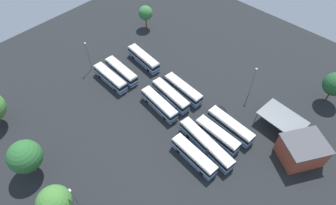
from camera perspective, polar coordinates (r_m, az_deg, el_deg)
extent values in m
plane|color=black|center=(73.00, -0.55, -0.49)|extent=(110.35, 110.35, 0.00)
cube|color=silver|center=(68.26, 12.27, -4.61)|extent=(12.00, 3.28, 2.91)
cube|color=beige|center=(67.06, 12.48, -3.84)|extent=(11.52, 3.04, 0.14)
cube|color=black|center=(67.89, 12.34, -4.38)|extent=(12.06, 3.32, 0.93)
cube|color=#1E56A8|center=(68.90, 12.17, -5.01)|extent=(12.06, 3.32, 0.58)
cube|color=black|center=(69.71, 8.60, -1.49)|extent=(0.19, 2.05, 1.07)
cylinder|color=black|center=(69.74, 9.20, -3.99)|extent=(1.02, 0.36, 1.00)
cylinder|color=black|center=(70.97, 10.41, -2.96)|extent=(1.02, 0.36, 1.00)
cylinder|color=black|center=(67.72, 13.90, -7.58)|extent=(1.02, 0.36, 1.00)
cylinder|color=black|center=(68.98, 15.06, -6.45)|extent=(1.02, 0.36, 1.00)
cube|color=silver|center=(66.23, 9.76, -6.38)|extent=(11.17, 3.02, 2.91)
cube|color=beige|center=(64.99, 9.93, -5.62)|extent=(10.72, 2.80, 0.14)
cube|color=black|center=(65.85, 9.81, -6.15)|extent=(11.22, 3.06, 0.93)
cube|color=#1E56A8|center=(66.89, 9.67, -6.78)|extent=(11.22, 3.06, 0.58)
cube|color=black|center=(67.56, 6.22, -3.37)|extent=(0.16, 2.06, 1.07)
cylinder|color=black|center=(67.73, 6.77, -5.86)|extent=(1.01, 0.35, 1.00)
cylinder|color=black|center=(68.86, 8.04, -4.75)|extent=(1.01, 0.35, 1.00)
cylinder|color=black|center=(65.80, 11.28, -9.32)|extent=(1.01, 0.35, 1.00)
cylinder|color=black|center=(66.97, 12.51, -8.11)|extent=(1.01, 0.35, 1.00)
cube|color=silver|center=(64.50, 7.55, -8.19)|extent=(15.14, 4.64, 2.91)
cube|color=beige|center=(63.23, 7.69, -7.44)|extent=(14.52, 4.36, 0.14)
cube|color=black|center=(64.11, 7.59, -7.97)|extent=(15.22, 4.69, 0.93)
cube|color=#1E56A8|center=(65.18, 7.48, -8.58)|extent=(15.22, 4.69, 0.58)
cube|color=black|center=(66.94, 3.22, -3.74)|extent=(0.36, 2.04, 1.07)
cube|color=#47474C|center=(63.96, 8.57, -9.14)|extent=(1.26, 2.66, 2.79)
cylinder|color=black|center=(66.76, 3.99, -6.71)|extent=(1.03, 0.44, 1.00)
cylinder|color=black|center=(67.72, 5.47, -5.69)|extent=(1.03, 0.44, 1.00)
cylinder|color=black|center=(63.67, 9.57, -12.06)|extent=(1.03, 0.44, 1.00)
cylinder|color=black|center=(64.67, 11.04, -10.89)|extent=(1.03, 0.44, 1.00)
cube|color=silver|center=(62.63, 5.16, -10.55)|extent=(11.54, 3.45, 2.91)
cube|color=beige|center=(61.33, 5.26, -9.83)|extent=(11.07, 3.21, 0.14)
cube|color=black|center=(62.23, 5.19, -10.33)|extent=(11.60, 3.49, 0.93)
cube|color=#1E56A8|center=(63.34, 5.11, -10.92)|extent=(11.60, 3.49, 0.58)
cube|color=black|center=(64.18, 1.56, -7.05)|extent=(0.23, 2.05, 1.07)
cylinder|color=black|center=(64.46, 2.10, -9.71)|extent=(1.02, 0.38, 1.00)
cylinder|color=black|center=(65.35, 3.59, -8.55)|extent=(1.02, 0.38, 1.00)
cylinder|color=black|center=(62.27, 6.67, -13.80)|extent=(1.02, 0.38, 1.00)
cylinder|color=black|center=(63.19, 8.15, -12.51)|extent=(1.02, 0.38, 1.00)
cube|color=silver|center=(74.29, 3.02, 2.59)|extent=(11.81, 3.46, 2.91)
cube|color=beige|center=(73.19, 3.07, 3.41)|extent=(11.33, 3.22, 0.14)
cube|color=black|center=(73.95, 3.04, 2.84)|extent=(11.87, 3.51, 0.93)
cube|color=#1E56A8|center=(74.88, 3.00, 2.17)|extent=(11.87, 3.51, 0.58)
cube|color=black|center=(76.84, 0.02, 5.24)|extent=(0.23, 2.05, 1.07)
cylinder|color=black|center=(76.42, 0.49, 3.00)|extent=(1.02, 0.38, 1.00)
cylinder|color=black|center=(77.53, 1.75, 3.82)|extent=(1.02, 0.38, 1.00)
cylinder|color=black|center=(73.01, 4.29, -0.06)|extent=(1.02, 0.38, 1.00)
cylinder|color=black|center=(74.17, 5.56, 0.84)|extent=(1.02, 0.38, 1.00)
cube|color=silver|center=(72.75, 0.53, 1.38)|extent=(11.97, 3.84, 2.91)
cube|color=beige|center=(71.63, 0.54, 2.20)|extent=(11.48, 3.58, 0.14)
cube|color=black|center=(72.41, 0.53, 1.63)|extent=(12.03, 3.88, 0.93)
cube|color=#1E56A8|center=(73.36, 0.52, 0.96)|extent=(12.03, 3.88, 0.58)
cube|color=black|center=(75.51, -2.37, 4.21)|extent=(0.30, 2.05, 1.07)
cylinder|color=black|center=(75.10, -1.95, 1.90)|extent=(1.03, 0.41, 1.00)
cylinder|color=black|center=(76.07, -0.60, 2.72)|extent=(1.03, 0.41, 1.00)
cylinder|color=black|center=(71.42, 1.71, -1.39)|extent=(1.03, 0.41, 1.00)
cylinder|color=black|center=(72.45, 3.08, -0.49)|extent=(1.03, 0.41, 1.00)
cube|color=silver|center=(70.86, -1.75, -0.36)|extent=(11.60, 3.84, 2.91)
cube|color=beige|center=(69.71, -1.77, 0.45)|extent=(11.12, 3.59, 0.14)
cube|color=black|center=(70.50, -1.75, -0.12)|extent=(11.66, 3.88, 0.93)
cube|color=#1E56A8|center=(71.48, -1.73, -0.79)|extent=(11.66, 3.88, 0.58)
cube|color=black|center=(73.56, -4.53, 2.52)|extent=(0.30, 2.05, 1.07)
cylinder|color=black|center=(73.25, -4.15, 0.18)|extent=(1.03, 0.42, 1.00)
cylinder|color=black|center=(74.12, -2.73, 1.04)|extent=(1.03, 0.42, 1.00)
cylinder|color=black|center=(69.63, -0.65, -3.19)|extent=(1.03, 0.42, 1.00)
cylinder|color=black|center=(70.55, 0.80, -2.24)|extent=(1.03, 0.42, 1.00)
cube|color=silver|center=(83.28, -4.87, 8.66)|extent=(11.86, 3.81, 2.91)
cube|color=beige|center=(82.30, -4.94, 9.47)|extent=(11.37, 3.56, 0.14)
cube|color=black|center=(82.98, -4.89, 8.91)|extent=(11.92, 3.86, 0.93)
cube|color=#1E56A8|center=(83.81, -4.83, 8.24)|extent=(11.92, 3.86, 0.58)
cube|color=black|center=(86.74, -7.24, 10.83)|extent=(0.29, 2.05, 1.07)
cylinder|color=black|center=(85.94, -6.89, 8.87)|extent=(1.03, 0.41, 1.00)
cylinder|color=black|center=(86.88, -5.64, 9.53)|extent=(1.03, 0.41, 1.00)
cylinder|color=black|center=(81.39, -3.93, 6.40)|extent=(1.03, 0.41, 1.00)
cylinder|color=black|center=(82.38, -2.65, 7.11)|extent=(1.03, 0.41, 1.00)
cube|color=silver|center=(80.11, -9.25, 6.15)|extent=(11.60, 3.31, 2.91)
cube|color=beige|center=(79.09, -9.38, 6.95)|extent=(11.13, 3.07, 0.14)
cube|color=black|center=(79.80, -9.29, 6.39)|extent=(11.66, 3.35, 0.93)
cube|color=#1E56A8|center=(80.66, -9.18, 5.73)|extent=(11.66, 3.35, 0.58)
cube|color=black|center=(83.53, -11.64, 8.36)|extent=(0.20, 2.05, 1.07)
cylinder|color=black|center=(82.85, -11.24, 6.34)|extent=(1.02, 0.37, 1.00)
cylinder|color=black|center=(83.67, -9.95, 7.09)|extent=(1.02, 0.37, 1.00)
cylinder|color=black|center=(78.33, -8.27, 3.80)|extent=(1.02, 0.37, 1.00)
cylinder|color=black|center=(79.20, -6.95, 4.62)|extent=(1.02, 0.37, 1.00)
cube|color=silver|center=(78.73, -11.38, 4.81)|extent=(11.60, 3.06, 2.91)
cube|color=beige|center=(77.69, -11.55, 5.62)|extent=(11.13, 2.83, 0.14)
cube|color=black|center=(78.41, -11.43, 5.06)|extent=(11.66, 3.10, 0.93)
cube|color=#1E56A8|center=(79.29, -11.29, 4.39)|extent=(11.66, 3.10, 0.58)
cube|color=black|center=(82.18, -13.81, 7.07)|extent=(0.16, 2.06, 1.07)
cylinder|color=black|center=(81.53, -13.37, 5.02)|extent=(1.01, 0.35, 1.00)
cylinder|color=black|center=(82.29, -12.07, 5.81)|extent=(1.01, 0.35, 1.00)
cylinder|color=black|center=(76.98, -10.37, 2.41)|extent=(1.01, 0.35, 1.00)
cylinder|color=black|center=(77.79, -9.02, 3.28)|extent=(1.01, 0.35, 1.00)
cube|color=#99422D|center=(68.25, 24.99, -8.69)|extent=(10.28, 10.72, 5.27)
cube|color=#4C4C51|center=(66.09, 25.78, -7.37)|extent=(10.90, 11.36, 0.36)
cube|color=black|center=(71.67, 27.34, -8.48)|extent=(1.55, 1.03, 2.20)
cube|color=slate|center=(71.20, 21.85, -2.85)|extent=(10.73, 7.54, 0.20)
cylinder|color=#59595B|center=(71.56, 17.07, -2.82)|extent=(0.20, 0.20, 3.29)
cylinder|color=#59595B|center=(75.45, 19.78, -0.32)|extent=(0.20, 0.20, 3.29)
cylinder|color=#59595B|center=(69.87, 23.29, -7.35)|extent=(0.20, 0.20, 3.29)
cylinder|color=#59595B|center=(73.85, 25.72, -4.54)|extent=(0.20, 0.20, 3.29)
cylinder|color=slate|center=(75.04, 16.37, 3.78)|extent=(0.16, 0.16, 9.02)
cube|color=silver|center=(71.93, 17.17, 6.40)|extent=(0.56, 0.28, 0.20)
cylinder|color=slate|center=(57.49, -17.68, -18.18)|extent=(0.16, 0.16, 9.11)
cube|color=silver|center=(53.32, -18.89, -16.16)|extent=(0.56, 0.28, 0.20)
cylinder|color=slate|center=(82.26, -15.46, 8.71)|extent=(0.16, 0.16, 8.95)
cube|color=silver|center=(79.44, -16.15, 11.25)|extent=(0.56, 0.28, 0.20)
sphere|color=#478438|center=(57.07, -21.68, -18.00)|extent=(6.28, 6.28, 6.28)
cylinder|color=brown|center=(83.19, 29.17, 1.15)|extent=(0.44, 0.44, 3.54)
sphere|color=#235B2D|center=(80.51, 30.28, 3.16)|extent=(5.80, 5.80, 5.80)
cylinder|color=brown|center=(97.53, -4.36, 15.49)|extent=(0.44, 0.44, 3.47)
sphere|color=#387A3D|center=(95.55, -4.49, 17.32)|extent=(4.54, 4.54, 4.54)
cylinder|color=brown|center=(67.42, -25.23, -11.58)|extent=(0.44, 0.44, 3.19)
sphere|color=#2D6B33|center=(63.90, -26.54, -9.57)|extent=(6.74, 6.74, 6.74)
cylinder|color=black|center=(78.94, -0.31, 4.37)|extent=(4.18, 4.18, 0.01)
cylinder|color=black|center=(72.93, 10.22, -1.62)|extent=(3.41, 3.41, 0.01)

